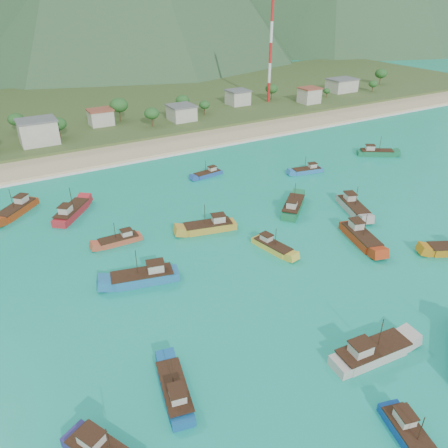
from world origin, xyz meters
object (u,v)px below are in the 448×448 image
boat_2 (293,207)px  boat_11 (412,439)px  boat_21 (175,392)px  boat_25 (144,277)px  boat_24 (307,171)px  boat_6 (209,227)px  boat_10 (119,241)px  boat_26 (353,207)px  boat_16 (272,247)px  radio_tower (271,43)px  boat_12 (208,174)px  boat_15 (371,353)px  boat_27 (72,212)px  boat_20 (17,210)px  boat_8 (376,153)px  boat_3 (360,237)px

boat_2 → boat_11: bearing=-66.4°
boat_21 → boat_25: 25.54m
boat_24 → boat_25: (-57.78, -25.94, 0.33)m
boat_6 → boat_10: 18.68m
boat_6 → boat_26: bearing=-91.6°
boat_6 → boat_16: size_ratio=1.24×
boat_10 → boat_24: boat_24 is taller
radio_tower → boat_25: 137.13m
boat_21 → boat_12: bearing=70.5°
boat_15 → boat_21: 27.38m
boat_16 → boat_27: size_ratio=0.84×
boat_11 → boat_26: bearing=-113.2°
boat_24 → boat_20: bearing=90.5°
boat_11 → boat_27: bearing=-60.0°
boat_8 → boat_27: size_ratio=0.96×
boat_24 → boat_26: size_ratio=0.77×
boat_26 → boat_27: (-56.94, 29.77, 0.03)m
boat_10 → boat_12: bearing=-54.5°
boat_6 → boat_25: bearing=131.8°
boat_26 → boat_6: bearing=5.5°
radio_tower → boat_11: (-78.99, -140.92, -24.93)m
boat_11 → boat_27: boat_27 is taller
boat_3 → boat_25: size_ratio=0.99×
boat_20 → boat_25: (15.56, -39.54, 0.06)m
boat_15 → boat_25: 38.87m
boat_2 → boat_16: (-14.18, -11.67, -0.27)m
boat_6 → boat_8: bearing=-64.1°
boat_8 → boat_26: size_ratio=0.90×
boat_12 → boat_20: (-48.25, 1.98, 0.33)m
boat_10 → boat_15: 51.94m
boat_6 → boat_20: size_ratio=1.12×
boat_20 → boat_3: bearing=-175.0°
boat_11 → boat_20: bearing=-54.8°
boat_11 → boat_24: (42.63, 70.25, -0.08)m
radio_tower → boat_27: (-99.22, -64.61, -24.69)m
boat_11 → boat_15: size_ratio=0.81×
boat_2 → boat_26: bearing=18.2°
radio_tower → boat_3: radio_tower is taller
boat_15 → boat_26: 46.70m
boat_2 → boat_11: (-24.77, -53.50, -0.22)m
boat_3 → boat_27: size_ratio=1.10×
radio_tower → boat_15: radio_tower is taller
boat_3 → boat_16: (-17.43, 6.23, -0.29)m
boat_26 → boat_27: bearing=-8.1°
boat_12 → boat_2: bearing=-172.7°
boat_15 → boat_16: bearing=175.9°
boat_15 → boat_11: bearing=-21.6°
boat_20 → boat_15: bearing=161.2°
boat_21 → boat_3: bearing=30.4°
boat_12 → boat_27: 38.18m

